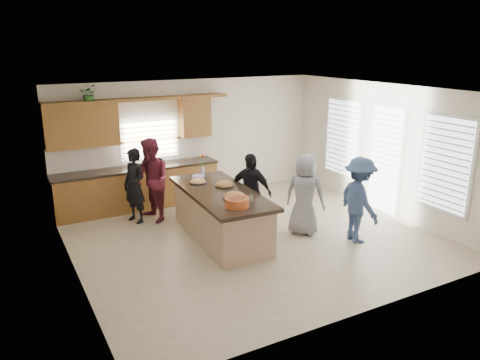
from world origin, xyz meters
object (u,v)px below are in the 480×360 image
woman_left_mid (151,181)px  woman_right_front (305,194)px  woman_left_front (250,192)px  island (221,216)px  woman_left_back (135,186)px  salad_bowl (237,202)px  woman_right_back (359,200)px

woman_left_mid → woman_right_front: (2.38, -2.06, -0.08)m
woman_left_front → island: bearing=-111.4°
woman_right_front → woman_left_mid: bearing=12.7°
woman_right_front → woman_left_front: bearing=12.0°
woman_left_back → woman_left_front: (1.90, -1.47, -0.00)m
woman_left_back → woman_left_front: woman_left_back is taller
island → woman_left_front: (0.73, 0.17, 0.33)m
island → woman_right_front: 1.67m
salad_bowl → woman_left_front: size_ratio=0.26×
island → salad_bowl: bearing=-96.1°
salad_bowl → woman_left_back: 2.77m
woman_left_mid → woman_right_back: size_ratio=1.08×
island → woman_left_back: bearing=128.2°
salad_bowl → woman_right_front: bearing=12.5°
salad_bowl → woman_right_front: 1.74m
salad_bowl → woman_left_back: size_ratio=0.26×
salad_bowl → woman_right_back: woman_right_back is taller
woman_left_front → woman_right_front: (0.81, -0.72, 0.02)m
woman_left_mid → woman_right_back: woman_left_mid is taller
woman_right_back → woman_left_back: bearing=57.4°
woman_left_front → woman_right_front: 1.08m
woman_left_mid → woman_right_back: 4.16m
salad_bowl → woman_left_back: (-1.02, 2.56, -0.26)m
island → woman_left_mid: (-0.84, 1.51, 0.43)m
woman_left_front → woman_right_back: size_ratio=0.96×
island → woman_right_back: (2.20, -1.32, 0.36)m
woman_left_back → island: bearing=11.0°
woman_left_back → woman_left_mid: size_ratio=0.89×
woman_right_front → woman_left_back: bearing=14.6°
island → salad_bowl: size_ratio=6.75×
salad_bowl → woman_left_mid: (-0.70, 2.43, -0.16)m
woman_right_back → woman_right_front: woman_right_back is taller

